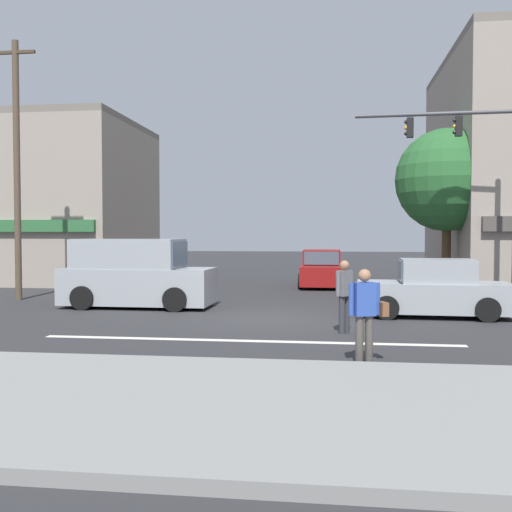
# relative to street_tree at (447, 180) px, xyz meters

# --- Properties ---
(ground_plane) EXTENTS (120.00, 120.00, 0.00)m
(ground_plane) POSITION_rel_street_tree_xyz_m (-5.86, -6.48, -4.21)
(ground_plane) COLOR #2B2B2D
(lane_marking_stripe) EXTENTS (9.00, 0.24, 0.01)m
(lane_marking_stripe) POSITION_rel_street_tree_xyz_m (-5.86, -9.98, -4.21)
(lane_marking_stripe) COLOR silver
(lane_marking_stripe) RESTS_ON ground
(sidewalk_curb) EXTENTS (40.00, 5.00, 0.16)m
(sidewalk_curb) POSITION_rel_street_tree_xyz_m (-5.86, -14.98, -4.13)
(sidewalk_curb) COLOR gray
(sidewalk_curb) RESTS_ON ground
(building_left_block) EXTENTS (11.52, 8.34, 7.61)m
(building_left_block) POSITION_rel_street_tree_xyz_m (-19.24, 5.11, -0.41)
(building_left_block) COLOR gray
(building_left_block) RESTS_ON ground
(street_tree) EXTENTS (3.73, 3.73, 6.09)m
(street_tree) POSITION_rel_street_tree_xyz_m (0.00, 0.00, 0.00)
(street_tree) COLOR #4C3823
(street_tree) RESTS_ON ground
(utility_pole_near_left) EXTENTS (1.40, 0.22, 8.82)m
(utility_pole_near_left) POSITION_rel_street_tree_xyz_m (-14.81, -3.20, 0.35)
(utility_pole_near_left) COLOR brown
(utility_pole_near_left) RESTS_ON ground
(traffic_light_mast) EXTENTS (4.89, 0.36, 6.20)m
(traffic_light_mast) POSITION_rel_street_tree_xyz_m (0.40, -3.51, -0.03)
(traffic_light_mast) COLOR #47474C
(traffic_light_mast) RESTS_ON ground
(sedan_approaching_near) EXTENTS (1.90, 4.11, 1.58)m
(sedan_approaching_near) POSITION_rel_street_tree_xyz_m (-4.58, 3.33, -3.50)
(sedan_approaching_near) COLOR maroon
(sedan_approaching_near) RESTS_ON ground
(sedan_crossing_leftbound) EXTENTS (4.17, 2.01, 1.58)m
(sedan_crossing_leftbound) POSITION_rel_street_tree_xyz_m (-1.33, -5.61, -3.50)
(sedan_crossing_leftbound) COLOR #999EA3
(sedan_crossing_leftbound) RESTS_ON ground
(van_waiting_far) EXTENTS (4.63, 2.09, 2.11)m
(van_waiting_far) POSITION_rel_street_tree_xyz_m (-10.16, -4.63, -3.20)
(van_waiting_far) COLOR #999EA3
(van_waiting_far) RESTS_ON ground
(pedestrian_foreground_with_bag) EXTENTS (0.69, 0.38, 1.67)m
(pedestrian_foreground_with_bag) POSITION_rel_street_tree_xyz_m (-3.50, -12.00, -3.26)
(pedestrian_foreground_with_bag) COLOR #4C4742
(pedestrian_foreground_with_bag) RESTS_ON ground
(pedestrian_mid_crossing) EXTENTS (0.39, 0.47, 1.67)m
(pedestrian_mid_crossing) POSITION_rel_street_tree_xyz_m (-3.81, -8.71, -3.26)
(pedestrian_mid_crossing) COLOR #333338
(pedestrian_mid_crossing) RESTS_ON ground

